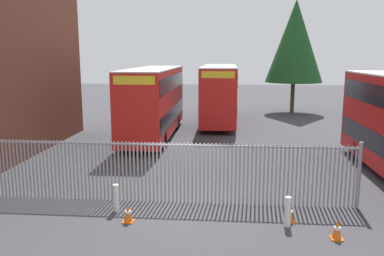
% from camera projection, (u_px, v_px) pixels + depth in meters
% --- Properties ---
extents(ground_plane, '(100.00, 100.00, 0.00)m').
position_uv_depth(ground_plane, '(198.00, 150.00, 22.26)').
color(ground_plane, '#3D3D42').
extents(palisade_fence, '(14.32, 0.14, 2.35)m').
position_uv_depth(palisade_fence, '(155.00, 170.00, 14.29)').
color(palisade_fence, gray).
rests_on(palisade_fence, ground).
extents(double_decker_bus_behind_fence_left, '(2.54, 10.81, 4.42)m').
position_uv_depth(double_decker_bus_behind_fence_left, '(154.00, 100.00, 25.46)').
color(double_decker_bus_behind_fence_left, red).
rests_on(double_decker_bus_behind_fence_left, ground).
extents(double_decker_bus_behind_fence_right, '(2.54, 10.81, 4.42)m').
position_uv_depth(double_decker_bus_behind_fence_right, '(219.00, 92.00, 30.96)').
color(double_decker_bus_behind_fence_right, red).
rests_on(double_decker_bus_behind_fence_right, ground).
extents(bollard_near_left, '(0.20, 0.20, 0.95)m').
position_uv_depth(bollard_near_left, '(116.00, 198.00, 13.51)').
color(bollard_near_left, silver).
rests_on(bollard_near_left, ground).
extents(bollard_center_front, '(0.20, 0.20, 0.95)m').
position_uv_depth(bollard_center_front, '(288.00, 212.00, 12.34)').
color(bollard_center_front, silver).
rests_on(bollard_center_front, ground).
extents(traffic_cone_by_gate, '(0.34, 0.34, 0.59)m').
position_uv_depth(traffic_cone_by_gate, '(290.00, 213.00, 12.70)').
color(traffic_cone_by_gate, orange).
rests_on(traffic_cone_by_gate, ground).
extents(traffic_cone_mid_forecourt, '(0.34, 0.34, 0.59)m').
position_uv_depth(traffic_cone_mid_forecourt, '(337.00, 230.00, 11.49)').
color(traffic_cone_mid_forecourt, orange).
rests_on(traffic_cone_mid_forecourt, ground).
extents(traffic_cone_near_kerb, '(0.34, 0.34, 0.59)m').
position_uv_depth(traffic_cone_near_kerb, '(128.00, 213.00, 12.67)').
color(traffic_cone_near_kerb, orange).
rests_on(traffic_cone_near_kerb, ground).
extents(tree_tall_back, '(5.06, 5.06, 10.05)m').
position_uv_depth(tree_tall_back, '(295.00, 41.00, 35.30)').
color(tree_tall_back, '#4C3823').
rests_on(tree_tall_back, ground).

